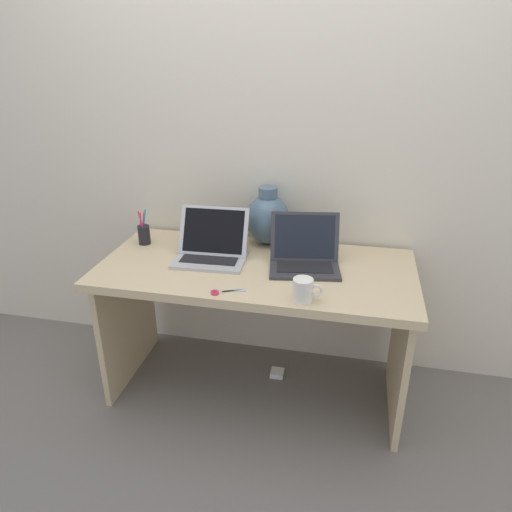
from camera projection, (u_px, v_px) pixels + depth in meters
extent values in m
plane|color=slate|center=(256.00, 387.00, 2.49)|extent=(6.00, 6.00, 0.00)
cube|color=beige|center=(272.00, 144.00, 2.34)|extent=(4.40, 0.04, 2.40)
cube|color=#D1B78C|center=(256.00, 270.00, 2.20)|extent=(1.46, 0.69, 0.04)
cube|color=#D1B78C|center=(128.00, 318.00, 2.48)|extent=(0.03, 0.59, 0.67)
cube|color=#D1B78C|center=(399.00, 351.00, 2.22)|extent=(0.03, 0.59, 0.67)
cube|color=#B2B2B7|center=(211.00, 259.00, 2.25)|extent=(0.34, 0.27, 0.01)
cube|color=black|center=(211.00, 257.00, 2.24)|extent=(0.27, 0.17, 0.00)
cube|color=#B2B2B7|center=(214.00, 231.00, 2.27)|extent=(0.34, 0.13, 0.22)
cube|color=black|center=(214.00, 231.00, 2.27)|extent=(0.30, 0.12, 0.19)
cube|color=#333338|center=(304.00, 267.00, 2.16)|extent=(0.35, 0.29, 0.01)
cube|color=black|center=(304.00, 266.00, 2.16)|extent=(0.27, 0.18, 0.00)
cube|color=#333338|center=(305.00, 237.00, 2.19)|extent=(0.32, 0.13, 0.22)
cube|color=black|center=(305.00, 237.00, 2.19)|extent=(0.29, 0.11, 0.20)
ellipsoid|color=slate|center=(268.00, 219.00, 2.40)|extent=(0.22, 0.22, 0.26)
cylinder|color=slate|center=(268.00, 192.00, 2.34)|extent=(0.10, 0.10, 0.05)
cylinder|color=white|center=(303.00, 290.00, 1.88)|extent=(0.08, 0.08, 0.10)
torus|color=white|center=(316.00, 290.00, 1.87)|extent=(0.05, 0.01, 0.05)
cylinder|color=black|center=(144.00, 235.00, 2.42)|extent=(0.06, 0.06, 0.10)
cylinder|color=#D83359|center=(142.00, 225.00, 2.38)|extent=(0.03, 0.01, 0.15)
cylinder|color=#D83359|center=(141.00, 226.00, 2.40)|extent=(0.01, 0.03, 0.14)
cylinder|color=#338CBF|center=(144.00, 224.00, 2.41)|extent=(0.04, 0.01, 0.15)
cylinder|color=#D83359|center=(143.00, 225.00, 2.41)|extent=(0.03, 0.02, 0.14)
cube|color=#B7B7BC|center=(234.00, 291.00, 1.97)|extent=(0.09, 0.06, 0.00)
cube|color=#B7B7BC|center=(234.00, 291.00, 1.97)|extent=(0.10, 0.04, 0.00)
torus|color=#D83359|center=(215.00, 293.00, 1.95)|extent=(0.03, 0.04, 0.01)
torus|color=#D83359|center=(215.00, 292.00, 1.96)|extent=(0.04, 0.04, 0.01)
cube|color=white|center=(277.00, 373.00, 2.57)|extent=(0.07, 0.07, 0.03)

